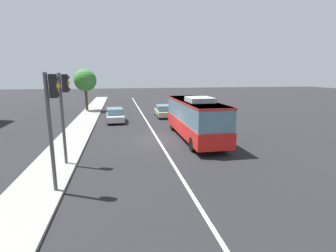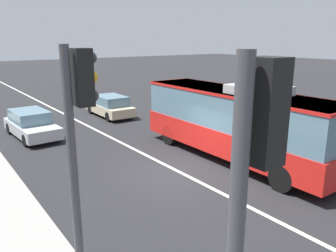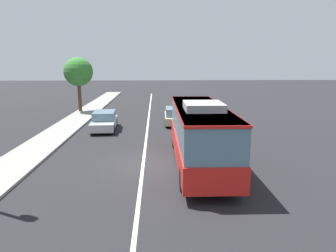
% 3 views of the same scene
% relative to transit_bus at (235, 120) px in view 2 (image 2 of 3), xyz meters
% --- Properties ---
extents(ground_plane, '(160.00, 160.00, 0.00)m').
position_rel_transit_bus_xyz_m(ground_plane, '(0.27, 2.97, -1.81)').
color(ground_plane, black).
extents(lane_centre_line, '(76.00, 0.16, 0.01)m').
position_rel_transit_bus_xyz_m(lane_centre_line, '(0.27, 2.97, -1.80)').
color(lane_centre_line, silver).
rests_on(lane_centre_line, ground_plane).
extents(transit_bus, '(10.02, 2.60, 3.46)m').
position_rel_transit_bus_xyz_m(transit_bus, '(0.00, 0.00, 0.00)').
color(transit_bus, red).
rests_on(transit_bus, ground_plane).
extents(sedan_silver, '(4.58, 2.02, 1.46)m').
position_rel_transit_bus_xyz_m(sedan_silver, '(9.01, 6.41, -1.09)').
color(sedan_silver, '#B7BABF').
rests_on(sedan_silver, ground_plane).
extents(sedan_beige, '(4.54, 1.90, 1.46)m').
position_rel_transit_bus_xyz_m(sedan_beige, '(11.13, 0.56, -1.09)').
color(sedan_beige, '#C6B793').
rests_on(sedan_beige, ground_plane).
extents(traffic_light_near_corner, '(0.32, 0.62, 5.20)m').
position_rel_transit_bus_xyz_m(traffic_light_near_corner, '(-8.07, 8.64, 1.75)').
color(traffic_light_near_corner, '#47474C').
rests_on(traffic_light_near_corner, ground_plane).
extents(traffic_light_far_corner, '(0.33, 0.62, 5.20)m').
position_rel_transit_bus_xyz_m(traffic_light_far_corner, '(-4.54, 8.86, 1.75)').
color(traffic_light_far_corner, '#47474C').
rests_on(traffic_light_far_corner, ground_plane).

